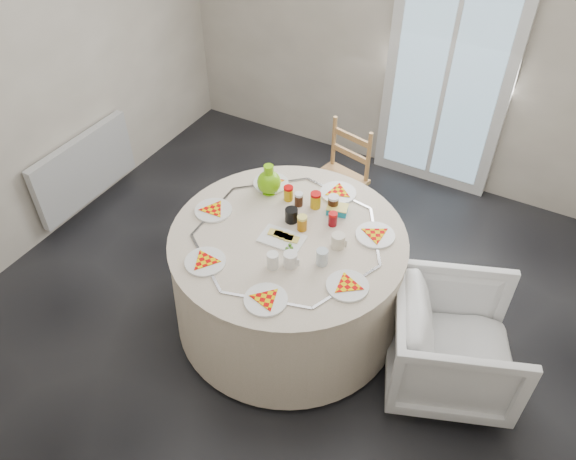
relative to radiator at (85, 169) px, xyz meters
The scene contains 14 objects.
floor 1.99m from the radiator, ahead, with size 4.00×4.00×0.00m, color black.
wall_back 2.80m from the radiator, 42.86° to the left, with size 4.00×0.02×2.60m, color #BCB5A3.
wall_left 0.94m from the radiator, 106.70° to the right, with size 0.02×4.00×2.60m, color #BCB5A3.
glass_door 3.00m from the radiator, 36.79° to the left, with size 1.00×0.08×2.10m, color silver.
radiator is the anchor object (origin of this frame).
table 2.03m from the radiator, ahead, with size 1.49×1.49×0.75m, color beige.
wooden_chair 2.03m from the radiator, 22.72° to the left, with size 0.39×0.37×0.87m, color tan, non-canonical shape.
armchair 3.11m from the radiator, ahead, with size 0.72×0.67×0.74m, color white.
place_settings 2.07m from the radiator, ahead, with size 1.29×1.29×0.02m, color silver, non-canonical shape.
jar_cluster 2.07m from the radiator, ahead, with size 0.41×0.20×0.12m, color #854F0C, non-canonical shape.
butter_tub 2.22m from the radiator, ahead, with size 0.13×0.09×0.05m, color teal.
green_pitcher 1.77m from the radiator, ahead, with size 0.16×0.16×0.20m, color #6DC20A, non-canonical shape.
cheese_platter 2.06m from the radiator, ahead, with size 0.26×0.17×0.03m, color silver, non-canonical shape.
mugs_glasses 2.20m from the radiator, ahead, with size 0.60×0.60×0.11m, color #A49D9E, non-canonical shape.
Camera 1 is at (1.28, -2.22, 3.04)m, focal length 35.00 mm.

